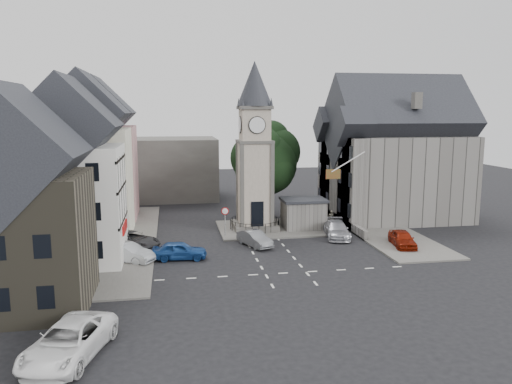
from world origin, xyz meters
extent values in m
plane|color=black|center=(0.00, 0.00, 0.00)|extent=(120.00, 120.00, 0.00)
cube|color=#595651|center=(-12.50, 6.00, 0.07)|extent=(6.00, 30.00, 0.14)
cube|color=#595651|center=(12.00, 8.00, 0.07)|extent=(6.00, 26.00, 0.14)
cube|color=#595651|center=(1.50, 8.00, 0.08)|extent=(10.00, 8.00, 0.16)
cube|color=silver|center=(0.00, -5.50, 0.01)|extent=(20.00, 8.00, 0.01)
cube|color=#4C4944|center=(0.00, 8.00, 0.35)|extent=(4.20, 4.20, 0.70)
torus|color=black|center=(0.00, 8.00, 1.08)|extent=(4.86, 4.86, 0.06)
cube|color=#A19782|center=(0.00, 8.00, 4.70)|extent=(3.00, 3.00, 8.00)
cube|color=black|center=(0.00, 6.55, 1.90)|extent=(1.20, 0.25, 2.40)
cube|color=#4C4944|center=(0.00, 8.00, 8.70)|extent=(3.30, 3.30, 0.25)
cube|color=#A19782|center=(0.00, 8.00, 10.30)|extent=(2.70, 2.70, 3.20)
cylinder|color=white|center=(0.00, 6.60, 10.30)|extent=(1.50, 0.12, 1.50)
cube|color=#4C4944|center=(0.00, 8.00, 11.90)|extent=(3.10, 3.10, 0.30)
cone|color=black|center=(0.00, 8.00, 14.15)|extent=(3.40, 3.40, 4.20)
cube|color=#64615C|center=(4.80, 7.50, 1.40)|extent=(4.00, 3.00, 2.80)
cube|color=black|center=(4.80, 7.50, 2.95)|extent=(4.30, 3.30, 0.25)
cylinder|color=black|center=(2.00, 13.00, 2.20)|extent=(0.70, 0.70, 4.40)
cylinder|color=black|center=(-3.20, 5.50, 1.25)|extent=(0.10, 0.10, 2.50)
cone|color=#A50C0C|center=(-3.20, 5.40, 2.50)|extent=(0.70, 0.06, 0.70)
cone|color=white|center=(-3.20, 5.38, 2.50)|extent=(0.54, 0.04, 0.54)
cube|color=#D18F92|center=(-15.50, 16.00, 5.00)|extent=(7.50, 7.00, 10.00)
cube|color=beige|center=(-15.50, 8.00, 5.00)|extent=(7.50, 7.00, 10.00)
cube|color=silver|center=(-15.50, 0.00, 4.50)|extent=(7.50, 7.00, 9.00)
cube|color=#3F3A2F|center=(-17.00, -9.00, 4.00)|extent=(8.00, 7.00, 8.00)
cube|color=#4C4944|center=(-12.00, 28.00, 4.00)|extent=(20.00, 10.00, 8.00)
cube|color=#64615C|center=(16.00, 11.00, 4.50)|extent=(14.00, 10.00, 9.00)
cube|color=#64615C|center=(9.80, 7.50, 4.50)|extent=(1.60, 4.40, 9.00)
cube|color=#64615C|center=(9.80, 14.50, 4.50)|extent=(1.60, 4.40, 9.00)
cube|color=#64615C|center=(9.20, 10.00, 0.45)|extent=(0.40, 16.00, 0.90)
cylinder|color=white|center=(8.00, 4.00, 7.00)|extent=(3.17, 0.10, 1.89)
plane|color=#B21414|center=(6.60, 4.00, 5.90)|extent=(1.40, 0.00, 1.40)
imported|color=navy|center=(-7.50, -0.78, 0.72)|extent=(4.37, 2.01, 1.45)
imported|color=#AEB3B7|center=(-11.50, -0.75, 0.73)|extent=(4.59, 3.68, 1.46)
imported|color=#2B2B2E|center=(-11.50, 3.07, 0.74)|extent=(5.67, 5.24, 1.48)
imported|color=gray|center=(-1.00, 2.08, 0.67)|extent=(2.86, 4.27, 1.33)
imported|color=#B3B4BC|center=(7.00, 3.79, 0.73)|extent=(2.93, 5.34, 1.47)
imported|color=maroon|center=(11.50, -0.33, 0.72)|extent=(2.41, 4.46, 1.44)
imported|color=white|center=(-13.00, -16.00, 0.84)|extent=(4.38, 6.59, 1.68)
imported|color=#A8A28B|center=(8.00, 8.40, 0.80)|extent=(0.61, 0.43, 1.59)
camera|label=1|loc=(-8.00, -39.31, 11.64)|focal=35.00mm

